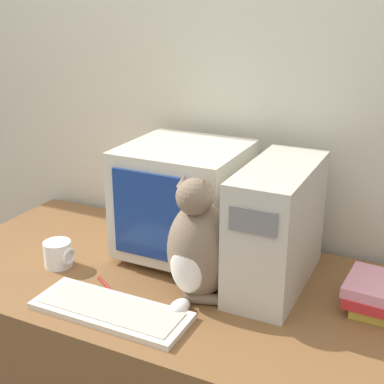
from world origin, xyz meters
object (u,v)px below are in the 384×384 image
object	(u,v)px
keyboard	(111,310)
mug	(58,254)
computer_tower	(277,226)
book_stack	(375,294)
crt_monitor	(184,200)
cat	(199,248)
pen	(108,288)

from	to	relation	value
keyboard	mug	distance (m)	0.36
computer_tower	book_stack	bearing A→B (deg)	-2.80
crt_monitor	book_stack	bearing A→B (deg)	-6.18
cat	mug	size ratio (longest dim) A/B	3.93
pen	cat	bearing A→B (deg)	18.07
crt_monitor	cat	distance (m)	0.29
cat	pen	world-z (taller)	cat
mug	keyboard	bearing A→B (deg)	-27.24
cat	computer_tower	bearing A→B (deg)	49.95
mug	cat	bearing A→B (deg)	3.92
mug	book_stack	bearing A→B (deg)	11.21
computer_tower	cat	xyz separation A→B (m)	(-0.18, -0.18, -0.03)
computer_tower	mug	distance (m)	0.73
computer_tower	pen	xyz separation A→B (m)	(-0.45, -0.27, -0.19)
keyboard	pen	distance (m)	0.14
crt_monitor	computer_tower	world-z (taller)	crt_monitor
cat	keyboard	bearing A→B (deg)	-128.01
book_stack	computer_tower	bearing A→B (deg)	177.20
computer_tower	cat	bearing A→B (deg)	-135.28
mug	crt_monitor	bearing A→B (deg)	38.39
keyboard	cat	world-z (taller)	cat
keyboard	mug	bearing A→B (deg)	152.76
pen	mug	xyz separation A→B (m)	(-0.24, 0.05, 0.04)
keyboard	mug	xyz separation A→B (m)	(-0.32, 0.16, 0.03)
cat	mug	bearing A→B (deg)	-170.86
book_stack	mug	distance (m)	1.02
book_stack	keyboard	bearing A→B (deg)	-151.87
crt_monitor	computer_tower	size ratio (longest dim) A/B	0.85
crt_monitor	keyboard	size ratio (longest dim) A/B	0.84
crt_monitor	book_stack	world-z (taller)	crt_monitor
keyboard	mug	size ratio (longest dim) A/B	4.72
crt_monitor	pen	size ratio (longest dim) A/B	2.88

